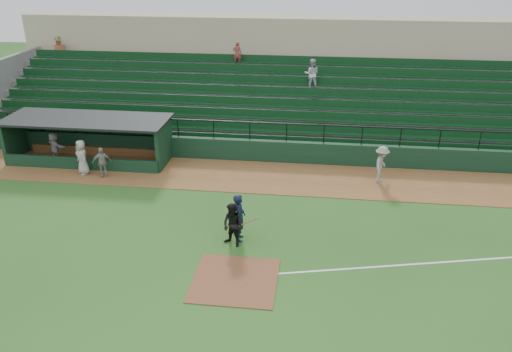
# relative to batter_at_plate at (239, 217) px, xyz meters

# --- Properties ---
(ground) EXTENTS (90.00, 90.00, 0.00)m
(ground) POSITION_rel_batter_at_plate_xyz_m (0.26, -1.79, -1.00)
(ground) COLOR #27551B
(ground) RESTS_ON ground
(warning_track) EXTENTS (40.00, 4.00, 0.03)m
(warning_track) POSITION_rel_batter_at_plate_xyz_m (0.26, 6.21, -0.99)
(warning_track) COLOR brown
(warning_track) RESTS_ON ground
(home_plate_dirt) EXTENTS (3.00, 3.00, 0.03)m
(home_plate_dirt) POSITION_rel_batter_at_plate_xyz_m (0.26, -2.79, -0.99)
(home_plate_dirt) COLOR brown
(home_plate_dirt) RESTS_ON ground
(foul_line) EXTENTS (17.49, 4.44, 0.01)m
(foul_line) POSITION_rel_batter_at_plate_xyz_m (8.26, -0.59, -1.00)
(foul_line) COLOR white
(foul_line) RESTS_ON ground
(stadium_structure) EXTENTS (38.00, 13.08, 6.40)m
(stadium_structure) POSITION_rel_batter_at_plate_xyz_m (0.26, 14.67, 1.30)
(stadium_structure) COLOR black
(stadium_structure) RESTS_ON ground
(dugout) EXTENTS (8.90, 3.20, 2.42)m
(dugout) POSITION_rel_batter_at_plate_xyz_m (-9.49, 7.77, 0.33)
(dugout) COLOR black
(dugout) RESTS_ON ground
(batter_at_plate) EXTENTS (1.08, 0.79, 2.00)m
(batter_at_plate) POSITION_rel_batter_at_plate_xyz_m (0.00, 0.00, 0.00)
(batter_at_plate) COLOR black
(batter_at_plate) RESTS_ON ground
(umpire) EXTENTS (1.10, 1.02, 1.81)m
(umpire) POSITION_rel_batter_at_plate_xyz_m (-0.19, -0.47, -0.10)
(umpire) COLOR black
(umpire) RESTS_ON ground
(runner) EXTENTS (1.05, 1.38, 1.89)m
(runner) POSITION_rel_batter_at_plate_xyz_m (6.15, 6.31, -0.03)
(runner) COLOR gray
(runner) RESTS_ON warning_track
(dugout_player_a) EXTENTS (1.01, 0.75, 1.60)m
(dugout_player_a) POSITION_rel_batter_at_plate_xyz_m (-7.92, 5.22, -0.17)
(dugout_player_a) COLOR gray
(dugout_player_a) RESTS_ON warning_track
(dugout_player_b) EXTENTS (1.05, 1.05, 1.84)m
(dugout_player_b) POSITION_rel_batter_at_plate_xyz_m (-9.06, 5.44, -0.05)
(dugout_player_b) COLOR #A8A49D
(dugout_player_b) RESTS_ON warning_track
(dugout_player_c) EXTENTS (1.55, 1.21, 1.64)m
(dugout_player_c) POSITION_rel_batter_at_plate_xyz_m (-11.37, 7.00, -0.15)
(dugout_player_c) COLOR #ADA7A2
(dugout_player_c) RESTS_ON warning_track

